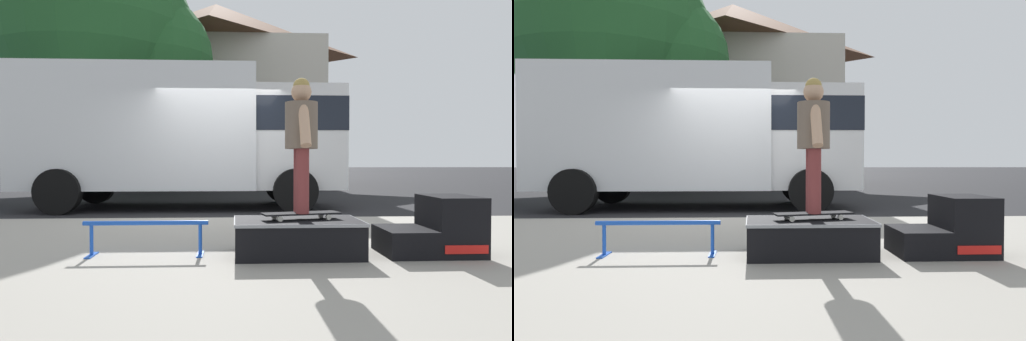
# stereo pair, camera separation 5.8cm
# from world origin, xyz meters

# --- Properties ---
(ground_plane) EXTENTS (140.00, 140.00, 0.00)m
(ground_plane) POSITION_xyz_m (0.00, 0.00, 0.00)
(ground_plane) COLOR black
(sidewalk_slab) EXTENTS (50.00, 5.00, 0.12)m
(sidewalk_slab) POSITION_xyz_m (0.00, -3.00, 0.06)
(sidewalk_slab) COLOR gray
(sidewalk_slab) RESTS_ON ground
(skate_box) EXTENTS (1.24, 0.70, 0.35)m
(skate_box) POSITION_xyz_m (0.93, -3.40, 0.31)
(skate_box) COLOR black
(skate_box) RESTS_ON sidewalk_slab
(kicker_ramp) EXTENTS (0.94, 0.63, 0.58)m
(kicker_ramp) POSITION_xyz_m (2.32, -3.40, 0.36)
(kicker_ramp) COLOR black
(kicker_ramp) RESTS_ON sidewalk_slab
(grind_rail) EXTENTS (1.22, 0.28, 0.34)m
(grind_rail) POSITION_xyz_m (-0.55, -3.33, 0.37)
(grind_rail) COLOR blue
(grind_rail) RESTS_ON sidewalk_slab
(skateboard) EXTENTS (0.80, 0.37, 0.07)m
(skateboard) POSITION_xyz_m (0.97, -3.39, 0.53)
(skateboard) COLOR black
(skateboard) RESTS_ON skate_box
(skater_kid) EXTENTS (0.32, 0.68, 1.32)m
(skater_kid) POSITION_xyz_m (0.97, -3.39, 1.32)
(skater_kid) COLOR brown
(skater_kid) RESTS_ON skateboard
(box_truck) EXTENTS (6.91, 2.63, 3.05)m
(box_truck) POSITION_xyz_m (-0.79, 2.20, 1.70)
(box_truck) COLOR white
(box_truck) RESTS_ON ground
(street_tree_main) EXTENTS (6.72, 6.11, 8.08)m
(street_tree_main) POSITION_xyz_m (-3.68, 6.16, 4.85)
(street_tree_main) COLOR brown
(street_tree_main) RESTS_ON ground
(house_behind) EXTENTS (9.54, 8.22, 8.40)m
(house_behind) POSITION_xyz_m (-0.57, 12.67, 4.24)
(house_behind) COLOR beige
(house_behind) RESTS_ON ground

